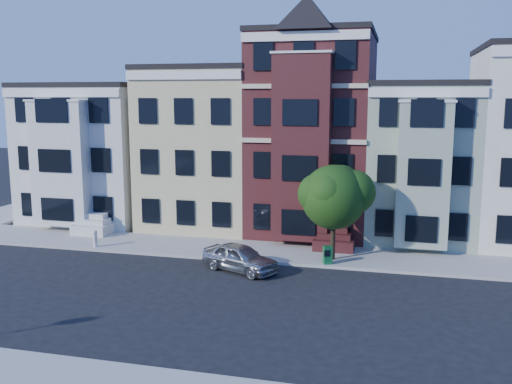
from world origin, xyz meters
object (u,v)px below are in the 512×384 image
(street_tree, at_px, (334,201))
(parked_car, at_px, (240,258))
(newspaper_box, at_px, (327,255))
(fire_hydrant, at_px, (95,240))

(street_tree, bearing_deg, parked_car, -147.75)
(parked_car, distance_m, newspaper_box, 4.43)
(newspaper_box, bearing_deg, fire_hydrant, 157.28)
(street_tree, xyz_separation_m, newspaper_box, (-0.16, -0.87, -2.57))
(newspaper_box, xyz_separation_m, fire_hydrant, (-12.96, 0.06, -0.07))
(parked_car, xyz_separation_m, newspaper_box, (4.05, 1.78, -0.07))
(parked_car, bearing_deg, newspaper_box, -42.28)
(parked_car, relative_size, newspaper_box, 4.37)
(parked_car, distance_m, fire_hydrant, 9.10)
(street_tree, distance_m, newspaper_box, 2.72)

